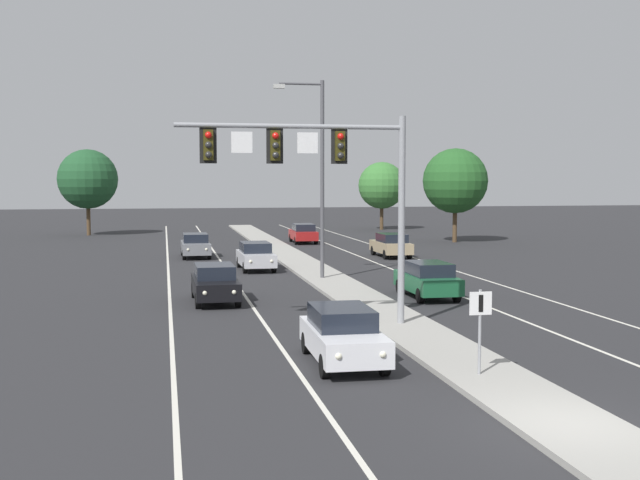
{
  "coord_description": "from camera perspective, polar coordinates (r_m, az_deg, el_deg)",
  "views": [
    {
      "loc": [
        -8.18,
        -14.81,
        5.17
      ],
      "look_at": [
        -3.2,
        10.54,
        3.2
      ],
      "focal_mm": 44.65,
      "sensor_mm": 36.0,
      "label": 1
    }
  ],
  "objects": [
    {
      "name": "edge_stripe_left",
      "position": [
        40.14,
        -10.78,
        -3.11
      ],
      "size": [
        0.14,
        100.0,
        0.01
      ],
      "primitive_type": "cube",
      "color": "silver",
      "rests_on": "ground"
    },
    {
      "name": "car_receding_tan",
      "position": [
        53.18,
        5.12,
        -0.35
      ],
      "size": [
        1.85,
        4.48,
        1.58
      ],
      "color": "tan",
      "rests_on": "ground"
    },
    {
      "name": "median_sign_post",
      "position": [
        20.94,
        11.4,
        -5.58
      ],
      "size": [
        0.6,
        0.1,
        2.2
      ],
      "color": "gray",
      "rests_on": "median_island"
    },
    {
      "name": "car_receding_red",
      "position": [
        64.6,
        -1.21,
        0.5
      ],
      "size": [
        1.89,
        4.5,
        1.58
      ],
      "color": "maroon",
      "rests_on": "ground"
    },
    {
      "name": "car_oncoming_black",
      "position": [
        33.83,
        -7.54,
        -3.06
      ],
      "size": [
        1.87,
        4.49,
        1.58
      ],
      "color": "black",
      "rests_on": "ground"
    },
    {
      "name": "edge_stripe_right",
      "position": [
        43.28,
        10.94,
        -2.57
      ],
      "size": [
        0.14,
        100.0,
        0.01
      ],
      "primitive_type": "cube",
      "color": "silver",
      "rests_on": "ground"
    },
    {
      "name": "lane_stripe_receding_center",
      "position": [
        42.16,
        6.78,
        -2.71
      ],
      "size": [
        0.14,
        100.0,
        0.01
      ],
      "primitive_type": "cube",
      "color": "silver",
      "rests_on": "ground"
    },
    {
      "name": "overhead_signal_mast",
      "position": [
        27.04,
        0.25,
        5.09
      ],
      "size": [
        7.87,
        0.44,
        7.2
      ],
      "color": "gray",
      "rests_on": "median_island"
    },
    {
      "name": "street_lamp_median",
      "position": [
        40.44,
        -0.15,
        5.24
      ],
      "size": [
        2.58,
        0.28,
        10.0
      ],
      "color": "#4C4C51",
      "rests_on": "median_island"
    },
    {
      "name": "car_oncoming_white",
      "position": [
        22.49,
        1.64,
        -6.8
      ],
      "size": [
        1.88,
        4.49,
        1.58
      ],
      "color": "silver",
      "rests_on": "ground"
    },
    {
      "name": "tree_far_left_b",
      "position": [
        76.56,
        -16.32,
        4.21
      ],
      "size": [
        5.5,
        5.5,
        7.95
      ],
      "color": "#4C3823",
      "rests_on": "ground"
    },
    {
      "name": "car_receding_green",
      "position": [
        35.12,
        7.72,
        -2.79
      ],
      "size": [
        1.84,
        4.48,
        1.58
      ],
      "color": "#195633",
      "rests_on": "ground"
    },
    {
      "name": "median_island",
      "position": [
        34.19,
        2.86,
        -4.21
      ],
      "size": [
        2.4,
        110.0,
        0.15
      ],
      "primitive_type": "cube",
      "color": "#9E9B93",
      "rests_on": "ground"
    },
    {
      "name": "tree_far_right_b",
      "position": [
        82.08,
        4.45,
        3.92
      ],
      "size": [
        4.82,
        4.82,
        6.97
      ],
      "color": "#4C3823",
      "rests_on": "ground"
    },
    {
      "name": "ground_plane",
      "position": [
        17.69,
        17.45,
        -12.84
      ],
      "size": [
        260.0,
        260.0,
        0.0
      ],
      "primitive_type": "plane",
      "color": "#28282B"
    },
    {
      "name": "car_oncoming_grey",
      "position": [
        53.38,
        -8.91,
        -0.37
      ],
      "size": [
        1.86,
        4.48,
        1.58
      ],
      "color": "slate",
      "rests_on": "ground"
    },
    {
      "name": "lane_stripe_oncoming_center",
      "position": [
        40.29,
        -6.07,
        -3.03
      ],
      "size": [
        0.14,
        100.0,
        0.01
      ],
      "primitive_type": "cube",
      "color": "silver",
      "rests_on": "ground"
    },
    {
      "name": "car_oncoming_silver",
      "position": [
        45.59,
        -4.63,
        -1.13
      ],
      "size": [
        1.89,
        4.5,
        1.58
      ],
      "color": "#B7B7BC",
      "rests_on": "ground"
    },
    {
      "name": "tree_far_right_a",
      "position": [
        66.35,
        9.67,
        4.19
      ],
      "size": [
        5.34,
        5.34,
        7.73
      ],
      "color": "#4C3823",
      "rests_on": "ground"
    }
  ]
}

